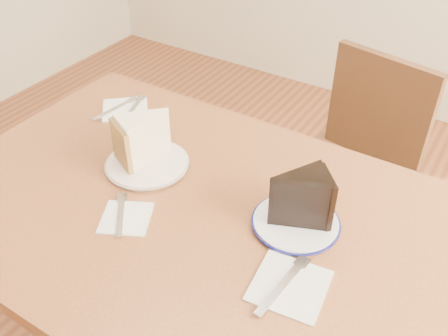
% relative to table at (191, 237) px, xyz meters
% --- Properties ---
extents(table, '(1.20, 0.80, 0.75)m').
position_rel_table_xyz_m(table, '(0.00, 0.00, 0.00)').
color(table, '#542C17').
rests_on(table, ground).
extents(chair_far, '(0.50, 0.50, 0.84)m').
position_rel_table_xyz_m(chair_far, '(0.16, 0.66, -0.18)').
color(chair_far, '#341C0F').
rests_on(chair_far, ground).
extents(plate_cream, '(0.20, 0.20, 0.01)m').
position_rel_table_xyz_m(plate_cream, '(-0.17, 0.07, 0.10)').
color(plate_cream, white).
rests_on(plate_cream, table).
extents(plate_navy, '(0.18, 0.18, 0.01)m').
position_rel_table_xyz_m(plate_navy, '(0.23, 0.07, 0.10)').
color(plate_navy, white).
rests_on(plate_navy, table).
extents(carrot_cake, '(0.14, 0.15, 0.11)m').
position_rel_table_xyz_m(carrot_cake, '(-0.19, 0.09, 0.17)').
color(carrot_cake, white).
rests_on(carrot_cake, plate_cream).
extents(chocolate_cake, '(0.14, 0.14, 0.11)m').
position_rel_table_xyz_m(chocolate_cake, '(0.22, 0.07, 0.17)').
color(chocolate_cake, black).
rests_on(chocolate_cake, plate_navy).
extents(napkin_cream, '(0.14, 0.14, 0.00)m').
position_rel_table_xyz_m(napkin_cream, '(-0.09, -0.11, 0.10)').
color(napkin_cream, white).
rests_on(napkin_cream, table).
extents(napkin_navy, '(0.15, 0.15, 0.00)m').
position_rel_table_xyz_m(napkin_navy, '(0.29, -0.08, 0.10)').
color(napkin_navy, white).
rests_on(napkin_navy, table).
extents(napkin_spare, '(0.18, 0.18, 0.00)m').
position_rel_table_xyz_m(napkin_spare, '(-0.40, 0.24, 0.10)').
color(napkin_spare, white).
rests_on(napkin_spare, table).
extents(fork_cream, '(0.10, 0.12, 0.00)m').
position_rel_table_xyz_m(fork_cream, '(-0.11, -0.11, 0.10)').
color(fork_cream, white).
rests_on(fork_cream, napkin_cream).
extents(knife_navy, '(0.03, 0.17, 0.00)m').
position_rel_table_xyz_m(knife_navy, '(0.28, -0.09, 0.10)').
color(knife_navy, silver).
rests_on(knife_navy, napkin_navy).
extents(fork_spare, '(0.06, 0.14, 0.00)m').
position_rel_table_xyz_m(fork_spare, '(-0.38, 0.26, 0.10)').
color(fork_spare, silver).
rests_on(fork_spare, napkin_spare).
extents(knife_spare, '(0.03, 0.16, 0.00)m').
position_rel_table_xyz_m(knife_spare, '(-0.42, 0.22, 0.10)').
color(knife_spare, white).
rests_on(knife_spare, napkin_spare).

